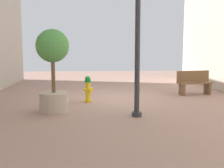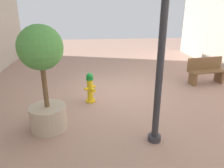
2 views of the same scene
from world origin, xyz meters
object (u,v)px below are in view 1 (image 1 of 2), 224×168
(bench_near, at_px, (194,83))
(street_lamp, at_px, (138,16))
(fire_hydrant, at_px, (88,89))
(planter_tree, at_px, (53,64))

(bench_near, height_order, street_lamp, street_lamp)
(fire_hydrant, relative_size, bench_near, 0.62)
(planter_tree, distance_m, street_lamp, 2.77)
(fire_hydrant, height_order, planter_tree, planter_tree)
(bench_near, relative_size, planter_tree, 0.61)
(bench_near, xyz_separation_m, street_lamp, (2.88, 3.37, 2.22))
(planter_tree, height_order, street_lamp, street_lamp)
(fire_hydrant, relative_size, planter_tree, 0.38)
(fire_hydrant, bearing_deg, planter_tree, 55.42)
(fire_hydrant, distance_m, bench_near, 4.43)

